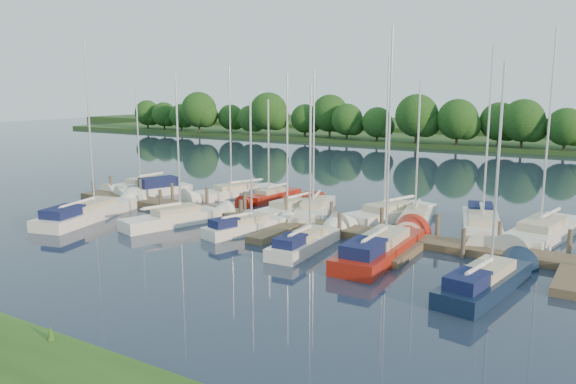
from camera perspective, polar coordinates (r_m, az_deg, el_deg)
The scene contains 22 objects.
ground at distance 29.81m, azimuth -6.90°, elevation -6.67°, with size 260.00×260.00×0.00m, color #192333.
dock at distance 35.54m, azimuth 0.47°, elevation -3.46°, with size 40.00×6.00×0.40m.
mooring_pilings at distance 36.39m, azimuth 1.39°, elevation -2.49°, with size 38.24×2.84×2.00m.
far_shore at distance 99.18m, azimuth 21.30°, elevation 4.81°, with size 180.00×30.00×0.60m, color #213B16.
distant_hill at distance 123.75m, azimuth 23.48°, elevation 5.81°, with size 220.00×40.00×1.40m, color #345425.
treeline at distance 85.72m, azimuth 21.11°, elevation 6.67°, with size 147.07×10.10×8.30m.
sailboat_n_0 at distance 51.52m, azimuth -14.57°, elevation 0.62°, with size 2.20×7.68×9.74m.
motorboat at distance 48.31m, azimuth -13.26°, elevation 0.16°, with size 3.66×6.39×1.82m.
sailboat_n_2 at distance 46.27m, azimuth -5.51°, elevation -0.17°, with size 4.70×8.42×10.83m.
sailboat_n_3 at distance 44.54m, azimuth -1.77°, elevation -0.54°, with size 2.12×6.47×8.29m.
sailboat_n_4 at distance 39.58m, azimuth 0.32°, elevation -1.84°, with size 2.67×7.96×10.11m.
sailboat_n_5 at distance 39.44m, azimuth 2.64°, elevation -1.97°, with size 4.05×8.13×10.44m.
sailboat_n_6 at distance 38.50m, azimuth 9.99°, elevation -2.42°, with size 4.38×8.68×11.12m.
sailboat_n_7 at distance 37.72m, azimuth 12.80°, elevation -2.80°, with size 3.21×7.65×9.67m.
sailboat_n_8 at distance 36.73m, azimuth 19.07°, elevation -3.38°, with size 4.16×9.24×11.66m.
sailboat_n_9 at distance 36.18m, azimuth 24.33°, elevation -4.02°, with size 3.78×9.99×12.54m.
sailboat_s_0 at distance 40.77m, azimuth -19.41°, elevation -2.07°, with size 4.29×10.01×12.53m.
sailboat_s_1 at distance 37.41m, azimuth -11.22°, elevation -2.83°, with size 3.73×7.82×10.14m.
sailboat_s_2 at distance 34.71m, azimuth -4.20°, elevation -3.62°, with size 2.99×6.48×8.41m.
sailboat_s_3 at distance 31.19m, azimuth 1.89°, elevation -5.21°, with size 2.07×7.24×9.29m.
sailboat_s_4 at distance 30.24m, azimuth 9.57°, elevation -5.81°, with size 2.55×9.67×12.34m.
sailboat_s_5 at distance 26.36m, azimuth 19.51°, elevation -8.74°, with size 2.89×8.04×10.28m.
Camera 1 is at (17.91, -22.19, 8.70)m, focal length 35.00 mm.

